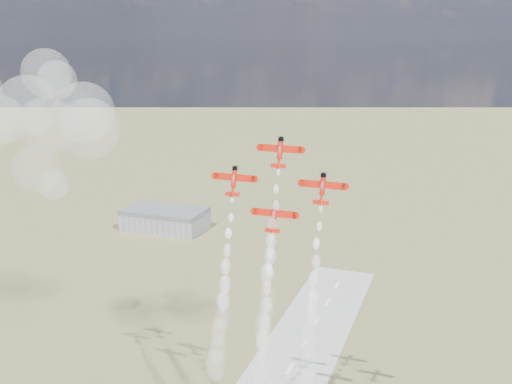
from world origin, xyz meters
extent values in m
cube|color=gray|center=(-120.00, 180.00, 5.00)|extent=(50.00, 28.00, 10.00)
cube|color=#595B60|center=(-120.00, 180.00, 11.50)|extent=(50.00, 28.00, 3.00)
cylinder|color=red|center=(6.60, 14.04, 88.01)|extent=(1.36, 2.68, 5.23)
cylinder|color=black|center=(6.60, 14.78, 90.62)|extent=(1.55, 1.76, 1.36)
cube|color=red|center=(6.60, 14.45, 88.20)|extent=(11.84, 0.73, 1.93)
cube|color=white|center=(3.40, 14.56, 88.16)|extent=(4.66, 0.17, 0.52)
cube|color=white|center=(9.81, 14.56, 88.16)|extent=(4.66, 0.17, 0.52)
cube|color=red|center=(6.60, 12.71, 83.85)|extent=(4.27, 0.40, 1.06)
cube|color=red|center=(6.60, 11.96, 83.86)|extent=(0.14, 1.93, 1.66)
ellipsoid|color=silver|center=(6.60, 13.50, 88.06)|extent=(1.07, 1.57, 2.58)
cone|color=red|center=(6.60, 13.02, 84.57)|extent=(1.36, 1.99, 2.80)
cylinder|color=red|center=(-5.86, 11.67, 79.61)|extent=(1.36, 2.68, 5.23)
cylinder|color=black|center=(-5.86, 12.41, 82.23)|extent=(1.55, 1.76, 1.36)
cube|color=red|center=(-5.86, 12.07, 79.80)|extent=(11.84, 0.73, 1.93)
cube|color=white|center=(-9.07, 12.19, 79.77)|extent=(4.66, 0.17, 0.52)
cube|color=white|center=(-2.66, 12.19, 79.77)|extent=(4.66, 0.17, 0.52)
cube|color=red|center=(-5.86, 10.34, 75.45)|extent=(4.27, 0.40, 1.06)
cube|color=red|center=(-5.86, 9.59, 75.46)|extent=(0.14, 1.93, 1.66)
ellipsoid|color=silver|center=(-5.86, 11.13, 79.66)|extent=(1.07, 1.57, 2.58)
cone|color=red|center=(-5.86, 10.64, 76.17)|extent=(1.36, 1.99, 2.80)
cylinder|color=red|center=(19.07, 11.67, 79.61)|extent=(1.36, 2.68, 5.23)
cylinder|color=black|center=(19.07, 12.41, 82.23)|extent=(1.55, 1.76, 1.36)
cube|color=red|center=(19.07, 12.07, 79.80)|extent=(11.84, 0.73, 1.93)
cube|color=white|center=(15.87, 12.19, 79.77)|extent=(4.66, 0.17, 0.52)
cube|color=white|center=(22.27, 12.19, 79.77)|extent=(4.66, 0.17, 0.52)
cube|color=red|center=(19.07, 10.34, 75.45)|extent=(4.27, 0.40, 1.06)
cube|color=red|center=(19.07, 9.59, 75.46)|extent=(0.14, 1.93, 1.66)
ellipsoid|color=silver|center=(19.07, 11.13, 79.66)|extent=(1.07, 1.57, 2.58)
cone|color=red|center=(19.07, 10.64, 76.17)|extent=(1.36, 1.99, 2.80)
cylinder|color=red|center=(6.60, 9.29, 71.21)|extent=(1.36, 2.68, 5.23)
cylinder|color=black|center=(6.60, 10.03, 73.83)|extent=(1.55, 1.76, 1.36)
cube|color=red|center=(6.60, 9.70, 71.40)|extent=(11.84, 0.73, 1.93)
cube|color=white|center=(3.40, 9.81, 71.37)|extent=(4.66, 0.17, 0.52)
cube|color=white|center=(9.81, 9.81, 71.37)|extent=(4.66, 0.17, 0.52)
cube|color=red|center=(6.60, 7.96, 67.05)|extent=(4.27, 0.40, 1.06)
cube|color=red|center=(6.60, 7.21, 67.06)|extent=(0.14, 1.93, 1.66)
ellipsoid|color=silver|center=(6.60, 8.75, 71.27)|extent=(1.07, 1.57, 2.58)
cone|color=red|center=(6.60, 8.27, 67.77)|extent=(1.36, 1.99, 2.80)
sphere|color=white|center=(6.68, 12.37, 82.09)|extent=(1.03, 1.03, 1.03)
sphere|color=white|center=(6.50, 11.10, 77.80)|extent=(1.44, 1.44, 1.44)
sphere|color=white|center=(6.76, 10.04, 73.37)|extent=(1.86, 1.86, 1.86)
sphere|color=white|center=(6.36, 8.61, 68.61)|extent=(2.28, 2.28, 2.28)
sphere|color=white|center=(6.45, 7.04, 64.45)|extent=(2.70, 2.70, 2.70)
sphere|color=white|center=(6.58, 6.26, 60.39)|extent=(3.12, 3.12, 3.12)
sphere|color=white|center=(6.35, 4.66, 55.87)|extent=(3.53, 3.53, 3.53)
sphere|color=white|center=(6.56, 3.55, 50.79)|extent=(3.95, 3.95, 3.95)
sphere|color=white|center=(6.74, 2.86, 46.38)|extent=(4.37, 4.37, 4.37)
sphere|color=white|center=(6.48, 0.83, 42.68)|extent=(4.79, 4.79, 4.79)
sphere|color=white|center=(6.93, 0.02, 38.39)|extent=(5.21, 5.21, 5.21)
sphere|color=white|center=(-5.89, 10.09, 73.73)|extent=(1.03, 1.03, 1.03)
sphere|color=white|center=(-5.75, 8.83, 69.18)|extent=(1.44, 1.44, 1.44)
sphere|color=white|center=(-5.91, 7.27, 65.08)|extent=(1.86, 1.86, 1.86)
sphere|color=white|center=(-5.78, 5.97, 60.53)|extent=(2.28, 2.28, 2.28)
sphere|color=white|center=(-5.93, 5.14, 56.16)|extent=(2.70, 2.70, 2.70)
sphere|color=white|center=(-5.64, 3.63, 51.46)|extent=(3.12, 3.12, 3.12)
sphere|color=white|center=(-5.82, 2.79, 46.78)|extent=(3.53, 3.53, 3.53)
sphere|color=white|center=(-5.60, 1.13, 42.47)|extent=(3.95, 3.95, 3.95)
sphere|color=white|center=(-6.23, 0.17, 38.65)|extent=(4.37, 4.37, 4.37)
sphere|color=white|center=(-6.22, -0.83, 33.71)|extent=(4.79, 4.79, 4.79)
sphere|color=white|center=(-5.92, -2.96, 30.13)|extent=(5.21, 5.21, 5.21)
sphere|color=white|center=(19.14, 10.09, 73.82)|extent=(1.03, 1.03, 1.03)
sphere|color=white|center=(19.17, 8.92, 69.37)|extent=(1.44, 1.44, 1.44)
sphere|color=white|center=(18.89, 7.27, 64.99)|extent=(1.86, 1.86, 1.86)
sphere|color=white|center=(19.29, 6.02, 60.51)|extent=(2.28, 2.28, 2.28)
sphere|color=white|center=(19.03, 4.87, 56.26)|extent=(2.70, 2.70, 2.70)
sphere|color=white|center=(19.20, 3.52, 51.37)|extent=(3.12, 3.12, 3.12)
sphere|color=white|center=(19.26, 2.66, 47.39)|extent=(3.53, 3.53, 3.53)
sphere|color=white|center=(18.75, 1.00, 42.93)|extent=(3.95, 3.95, 3.95)
sphere|color=white|center=(19.60, -0.03, 37.89)|extent=(4.37, 4.37, 4.37)
sphere|color=white|center=(19.46, -0.69, 34.36)|extent=(4.79, 4.79, 4.79)
sphere|color=white|center=(6.52, 7.61, 65.22)|extent=(1.03, 1.03, 1.03)
sphere|color=white|center=(6.61, 6.51, 60.96)|extent=(1.44, 1.44, 1.44)
sphere|color=white|center=(6.80, 5.19, 56.65)|extent=(1.86, 1.86, 1.86)
sphere|color=white|center=(6.50, 3.82, 52.29)|extent=(2.28, 2.28, 2.28)
sphere|color=white|center=(6.92, 2.67, 47.46)|extent=(2.70, 2.70, 2.70)
sphere|color=white|center=(6.89, 1.18, 43.13)|extent=(3.12, 3.12, 3.12)
sphere|color=white|center=(6.61, 0.05, 38.61)|extent=(3.53, 3.53, 3.53)
sphere|color=white|center=(6.85, -1.24, 34.61)|extent=(3.95, 3.95, 3.95)
sphere|color=white|center=(7.04, -2.10, 29.67)|extent=(4.37, 4.37, 4.37)
sphere|color=white|center=(-84.49, 33.68, 86.90)|extent=(20.61, 20.61, 20.61)
sphere|color=white|center=(-78.98, 18.57, 96.06)|extent=(19.30, 19.30, 19.30)
sphere|color=white|center=(-75.24, 23.93, 105.91)|extent=(15.73, 15.73, 15.73)
sphere|color=white|center=(-81.18, 36.74, 102.80)|extent=(13.30, 13.30, 13.30)
sphere|color=white|center=(-64.14, 27.11, 93.56)|extent=(19.63, 19.63, 19.63)
sphere|color=white|center=(-72.28, 18.85, 70.57)|extent=(10.01, 10.01, 10.01)
sphere|color=white|center=(-89.09, 31.44, 72.19)|extent=(17.12, 17.12, 17.12)
sphere|color=white|center=(-68.97, 36.08, 86.52)|extent=(21.20, 21.20, 21.20)
sphere|color=white|center=(-95.90, 26.18, 87.35)|extent=(10.84, 10.84, 10.84)
sphere|color=white|center=(-87.05, 14.31, 91.66)|extent=(15.66, 15.66, 15.66)
camera|label=1|loc=(53.75, -136.93, 117.89)|focal=42.00mm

